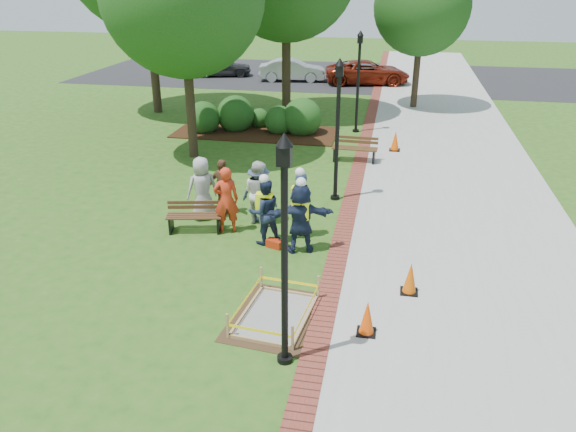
% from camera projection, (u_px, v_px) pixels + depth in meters
% --- Properties ---
extents(ground, '(100.00, 100.00, 0.00)m').
position_uv_depth(ground, '(257.00, 274.00, 13.10)').
color(ground, '#285116').
rests_on(ground, ground).
extents(sidewalk, '(6.00, 60.00, 0.02)m').
position_uv_depth(sidewalk, '(448.00, 157.00, 21.22)').
color(sidewalk, '#9E9E99').
rests_on(sidewalk, ground).
extents(brick_edging, '(0.50, 60.00, 0.03)m').
position_uv_depth(brick_edging, '(362.00, 152.00, 21.78)').
color(brick_edging, maroon).
rests_on(brick_edging, ground).
extents(mulch_bed, '(7.00, 3.00, 0.05)m').
position_uv_depth(mulch_bed, '(256.00, 132.00, 24.40)').
color(mulch_bed, '#381E0F').
rests_on(mulch_bed, ground).
extents(parking_lot, '(36.00, 12.00, 0.01)m').
position_uv_depth(parking_lot, '(354.00, 76.00, 37.37)').
color(parking_lot, black).
rests_on(parking_lot, ground).
extents(wet_concrete_pad, '(1.94, 2.47, 0.55)m').
position_uv_depth(wet_concrete_pad, '(275.00, 307.00, 11.38)').
color(wet_concrete_pad, '#47331E').
rests_on(wet_concrete_pad, ground).
extents(bench_near, '(1.55, 0.79, 0.80)m').
position_uv_depth(bench_near, '(195.00, 223.00, 15.14)').
color(bench_near, brown).
rests_on(bench_near, ground).
extents(bench_far, '(1.67, 0.63, 0.89)m').
position_uv_depth(bench_far, '(354.00, 154.00, 20.67)').
color(bench_far, '#50381B').
rests_on(bench_far, ground).
extents(cone_front, '(0.37, 0.37, 0.73)m').
position_uv_depth(cone_front, '(367.00, 318.00, 10.81)').
color(cone_front, black).
rests_on(cone_front, ground).
extents(cone_back, '(0.38, 0.38, 0.75)m').
position_uv_depth(cone_back, '(410.00, 279.00, 12.18)').
color(cone_back, black).
rests_on(cone_back, ground).
extents(cone_far, '(0.41, 0.41, 0.80)m').
position_uv_depth(cone_far, '(395.00, 141.00, 21.84)').
color(cone_far, black).
rests_on(cone_far, ground).
extents(toolbox, '(0.47, 0.36, 0.21)m').
position_uv_depth(toolbox, '(275.00, 244.00, 14.31)').
color(toolbox, '#AD270D').
rests_on(toolbox, ground).
extents(lamp_near, '(0.28, 0.28, 4.26)m').
position_uv_depth(lamp_near, '(284.00, 238.00, 9.19)').
color(lamp_near, black).
rests_on(lamp_near, ground).
extents(lamp_mid, '(0.28, 0.28, 4.26)m').
position_uv_depth(lamp_mid, '(338.00, 120.00, 16.38)').
color(lamp_mid, black).
rests_on(lamp_mid, ground).
extents(lamp_far, '(0.28, 0.28, 4.26)m').
position_uv_depth(lamp_far, '(358.00, 74.00, 23.57)').
color(lamp_far, black).
rests_on(lamp_far, ground).
extents(tree_right, '(4.66, 4.66, 7.21)m').
position_uv_depth(tree_right, '(422.00, 7.00, 27.05)').
color(tree_right, '#3D2D1E').
rests_on(tree_right, ground).
extents(shrub_a, '(1.45, 1.45, 1.45)m').
position_uv_depth(shrub_a, '(204.00, 132.00, 24.55)').
color(shrub_a, '#134316').
rests_on(shrub_a, ground).
extents(shrub_b, '(1.64, 1.64, 1.64)m').
position_uv_depth(shrub_b, '(236.00, 130.00, 24.87)').
color(shrub_b, '#134316').
rests_on(shrub_b, ground).
extents(shrub_c, '(1.28, 1.28, 1.28)m').
position_uv_depth(shrub_c, '(280.00, 133.00, 24.39)').
color(shrub_c, '#134316').
rests_on(shrub_c, ground).
extents(shrub_d, '(1.67, 1.67, 1.67)m').
position_uv_depth(shrub_d, '(302.00, 134.00, 24.28)').
color(shrub_d, '#134316').
rests_on(shrub_d, ground).
extents(shrub_e, '(0.90, 0.90, 0.90)m').
position_uv_depth(shrub_e, '(260.00, 127.00, 25.36)').
color(shrub_e, '#134316').
rests_on(shrub_e, ground).
extents(casual_person_a, '(0.68, 0.64, 1.80)m').
position_uv_depth(casual_person_a, '(202.00, 188.00, 15.70)').
color(casual_person_a, '#A0A0A0').
rests_on(casual_person_a, ground).
extents(casual_person_b, '(0.68, 0.55, 1.83)m').
position_uv_depth(casual_person_b, '(226.00, 200.00, 14.88)').
color(casual_person_b, red).
rests_on(casual_person_b, ground).
extents(casual_person_c, '(0.69, 0.62, 1.81)m').
position_uv_depth(casual_person_c, '(258.00, 193.00, 15.40)').
color(casual_person_c, silver).
rests_on(casual_person_c, ground).
extents(casual_person_d, '(0.61, 0.52, 1.62)m').
position_uv_depth(casual_person_d, '(223.00, 187.00, 16.07)').
color(casual_person_d, brown).
rests_on(casual_person_d, ground).
extents(casual_person_e, '(0.62, 0.49, 1.68)m').
position_uv_depth(casual_person_e, '(259.00, 194.00, 15.48)').
color(casual_person_e, '#374561').
rests_on(casual_person_e, ground).
extents(hivis_worker_a, '(0.66, 0.51, 1.97)m').
position_uv_depth(hivis_worker_a, '(301.00, 216.00, 13.79)').
color(hivis_worker_a, '#161E3B').
rests_on(hivis_worker_a, ground).
extents(hivis_worker_b, '(0.64, 0.67, 1.93)m').
position_uv_depth(hivis_worker_b, '(300.00, 203.00, 14.57)').
color(hivis_worker_b, '#17253D').
rests_on(hivis_worker_b, ground).
extents(hivis_worker_c, '(0.66, 0.58, 1.88)m').
position_uv_depth(hivis_worker_c, '(265.00, 210.00, 14.24)').
color(hivis_worker_c, '#17263C').
rests_on(hivis_worker_c, ground).
extents(parked_car_a, '(2.97, 4.74, 1.43)m').
position_uv_depth(parked_car_a, '(222.00, 76.00, 37.36)').
color(parked_car_a, '#2A2A2D').
rests_on(parked_car_a, ground).
extents(parked_car_b, '(2.55, 4.79, 1.49)m').
position_uv_depth(parked_car_b, '(292.00, 81.00, 35.77)').
color(parked_car_b, '#B6B6BB').
rests_on(parked_car_b, ground).
extents(parked_car_c, '(2.93, 5.08, 1.56)m').
position_uv_depth(parked_car_c, '(367.00, 84.00, 34.85)').
color(parked_car_c, maroon).
rests_on(parked_car_c, ground).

